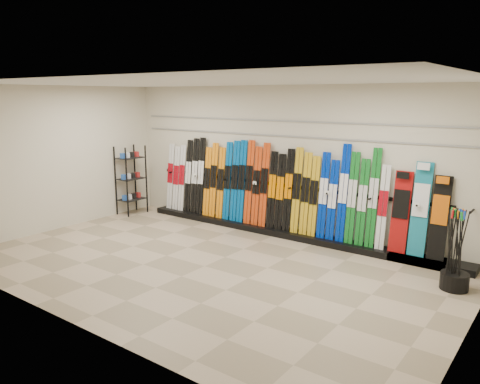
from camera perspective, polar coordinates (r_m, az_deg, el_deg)
The scene contains 13 objects.
floor at distance 7.92m, azimuth -4.34°, elevation -9.01°, with size 8.00×8.00×0.00m, color gray.
back_wall at distance 9.53m, azimuth 5.38°, elevation 3.83°, with size 8.00×8.00×0.00m, color beige.
left_wall at distance 10.56m, azimuth -21.22°, elevation 3.85°, with size 5.00×5.00×0.00m, color beige.
right_wall at distance 5.81m, azimuth 26.94°, elevation -2.49°, with size 5.00×5.00×0.00m, color beige.
ceiling at distance 7.41m, azimuth -4.71°, elevation 13.24°, with size 8.00×8.00×0.00m, color silver.
ski_rack_base at distance 9.54m, azimuth 5.69°, elevation -5.03°, with size 8.00×0.40×0.12m, color black.
skis at distance 9.71m, azimuth 2.53°, elevation 0.66°, with size 5.37×0.22×1.81m.
snowboards at distance 8.45m, azimuth 21.03°, elevation -2.39°, with size 0.93×0.25×1.59m.
accessory_rack at distance 11.46m, azimuth -13.13°, elevation 1.43°, with size 0.40×0.60×1.63m, color black.
pole_bin at distance 7.65m, azimuth 24.67°, elevation -9.85°, with size 0.41×0.41×0.25m, color black.
ski_poles at distance 7.51m, azimuth 24.73°, elevation -6.34°, with size 0.30×0.35×1.18m.
slatwall_rail_0 at distance 9.46m, azimuth 5.37°, elevation 6.82°, with size 7.60×0.02×0.03m, color gray.
slatwall_rail_1 at distance 9.44m, azimuth 5.41°, elevation 8.63°, with size 7.60×0.02×0.03m, color gray.
Camera 1 is at (4.86, -5.59, 2.79)m, focal length 35.00 mm.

